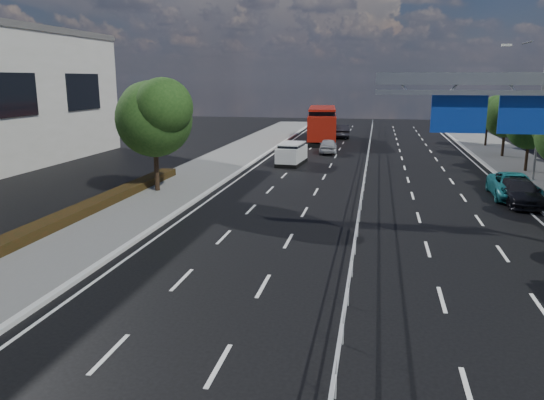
# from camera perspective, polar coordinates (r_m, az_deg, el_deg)

# --- Properties ---
(ground) EXTENTS (160.00, 160.00, 0.00)m
(ground) POSITION_cam_1_polar(r_m,az_deg,el_deg) (12.72, 7.09, -18.47)
(ground) COLOR black
(ground) RESTS_ON ground
(median_fence) EXTENTS (0.05, 85.00, 1.02)m
(median_fence) POSITION_cam_1_polar(r_m,az_deg,el_deg) (33.90, 9.95, 2.42)
(median_fence) COLOR silver
(median_fence) RESTS_ON ground
(streetlight_far) EXTENTS (2.78, 2.40, 9.00)m
(streetlight_far) POSITION_cam_1_polar(r_m,az_deg,el_deg) (38.17, 26.56, 9.51)
(streetlight_far) COLOR gray
(streetlight_far) RESTS_ON ground
(near_tree_back) EXTENTS (4.84, 4.51, 6.69)m
(near_tree_back) POSITION_cam_1_polar(r_m,az_deg,el_deg) (31.50, -12.51, 9.01)
(near_tree_back) COLOR black
(near_tree_back) RESTS_ON ground
(far_tree_f) EXTENTS (3.52, 3.28, 5.02)m
(far_tree_f) POSITION_cam_1_polar(r_m,az_deg,el_deg) (41.82, 26.09, 7.37)
(far_tree_f) COLOR black
(far_tree_f) RESTS_ON ground
(far_tree_g) EXTENTS (3.96, 3.69, 5.45)m
(far_tree_g) POSITION_cam_1_polar(r_m,az_deg,el_deg) (49.07, 23.95, 8.52)
(far_tree_g) COLOR black
(far_tree_g) RESTS_ON ground
(far_tree_h) EXTENTS (3.41, 3.18, 4.91)m
(far_tree_h) POSITION_cam_1_polar(r_m,az_deg,el_deg) (56.43, 22.28, 8.77)
(far_tree_h) COLOR black
(far_tree_h) RESTS_ON ground
(white_minivan) EXTENTS (2.04, 4.08, 1.72)m
(white_minivan) POSITION_cam_1_polar(r_m,az_deg,el_deg) (41.64, 2.13, 4.98)
(white_minivan) COLOR black
(white_minivan) RESTS_ON ground
(red_bus) EXTENTS (4.02, 12.26, 3.60)m
(red_bus) POSITION_cam_1_polar(r_m,az_deg,el_deg) (57.82, 5.40, 8.20)
(red_bus) COLOR black
(red_bus) RESTS_ON ground
(near_car_silver) EXTENTS (1.85, 3.99, 1.32)m
(near_car_silver) POSITION_cam_1_polar(r_m,az_deg,el_deg) (48.36, 6.07, 5.82)
(near_car_silver) COLOR #9EA0A5
(near_car_silver) RESTS_ON ground
(near_car_dark) EXTENTS (2.15, 4.73, 1.50)m
(near_car_dark) POSITION_cam_1_polar(r_m,az_deg,el_deg) (61.29, 7.45, 7.36)
(near_car_dark) COLOR black
(near_car_dark) RESTS_ON ground
(parked_car_teal) EXTENTS (2.51, 5.11, 1.40)m
(parked_car_teal) POSITION_cam_1_polar(r_m,az_deg,el_deg) (32.70, 24.55, 1.35)
(parked_car_teal) COLOR #1C767E
(parked_car_teal) RESTS_ON ground
(parked_car_dark) EXTENTS (1.95, 4.56, 1.31)m
(parked_car_dark) POSITION_cam_1_polar(r_m,az_deg,el_deg) (31.39, 25.11, 0.78)
(parked_car_dark) COLOR black
(parked_car_dark) RESTS_ON ground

